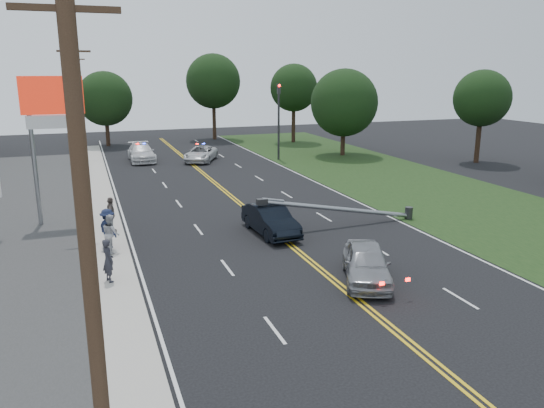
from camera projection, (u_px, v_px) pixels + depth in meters
name	position (u px, v px, depth m)	size (l,w,h in m)	color
ground	(347.00, 292.00, 20.45)	(120.00, 120.00, 0.00)	black
sidewalk	(107.00, 238.00, 26.83)	(1.80, 70.00, 0.12)	#ADA79C
grass_verge	(463.00, 203.00, 33.98)	(12.00, 80.00, 0.01)	black
centerline_yellow	(264.00, 223.00, 29.58)	(0.36, 80.00, 0.00)	gold
pylon_sign	(54.00, 114.00, 28.33)	(3.20, 0.35, 8.00)	gray
traffic_signal	(279.00, 115.00, 49.50)	(0.28, 0.41, 7.05)	#2D2D30
fallen_streetlight	(348.00, 209.00, 28.89)	(9.36, 0.44, 1.91)	#2D2D30
utility_pole_near	(89.00, 268.00, 8.90)	(1.60, 0.28, 10.00)	#382619
utility_pole_mid	(81.00, 135.00, 27.15)	(1.60, 0.28, 10.00)	#382619
utility_pole_far	(79.00, 107.00, 47.23)	(1.60, 0.28, 10.00)	#382619
tree_6	(105.00, 99.00, 58.31)	(5.96, 5.96, 8.20)	black
tree_7	(213.00, 81.00, 63.54)	(6.50, 6.50, 10.23)	black
tree_8	(294.00, 88.00, 61.09)	(5.45, 5.45, 9.02)	black
tree_9	(344.00, 103.00, 51.81)	(6.57, 6.57, 8.46)	black
tree_13	(482.00, 98.00, 47.49)	(5.05, 5.05, 8.36)	black
crashed_sedan	(270.00, 220.00, 27.47)	(1.60, 4.60, 1.51)	black
waiting_sedan	(366.00, 263.00, 21.33)	(1.77, 4.40, 1.50)	gray
emergency_a	(201.00, 154.00, 49.36)	(2.32, 5.04, 1.40)	silver
emergency_b	(141.00, 153.00, 49.37)	(2.25, 5.53, 1.61)	silver
bystander_a	(108.00, 260.00, 20.92)	(0.64, 0.42, 1.77)	#282931
bystander_b	(111.00, 233.00, 24.31)	(0.87, 0.68, 1.79)	#ABAAAF
bystander_c	(108.00, 228.00, 24.97)	(1.21, 0.70, 1.88)	#171F3A
bystander_d	(111.00, 215.00, 27.23)	(1.10, 0.46, 1.87)	#5F534C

